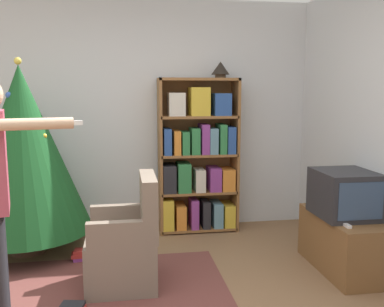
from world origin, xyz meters
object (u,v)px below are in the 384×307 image
(bookshelf, at_px, (198,160))
(christmas_tree, at_px, (23,150))
(table_lamp, at_px, (220,69))
(armchair, at_px, (126,247))
(television, at_px, (345,194))

(bookshelf, xyz_separation_m, christmas_tree, (-1.78, -0.39, 0.21))
(christmas_tree, xyz_separation_m, table_lamp, (2.04, 0.40, 0.81))
(armchair, bearing_deg, table_lamp, 140.48)
(christmas_tree, relative_size, armchair, 2.07)
(armchair, xyz_separation_m, table_lamp, (1.07, 1.31, 1.51))
(television, xyz_separation_m, christmas_tree, (-2.87, 0.91, 0.32))
(bookshelf, distance_m, christmas_tree, 1.84)
(television, relative_size, table_lamp, 2.64)
(table_lamp, bearing_deg, bookshelf, -177.97)
(television, distance_m, christmas_tree, 3.03)
(table_lamp, bearing_deg, armchair, -129.43)
(television, bearing_deg, christmas_tree, 162.46)
(bookshelf, height_order, christmas_tree, christmas_tree)
(christmas_tree, bearing_deg, armchair, -43.24)
(television, relative_size, christmas_tree, 0.28)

